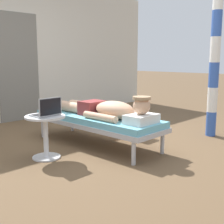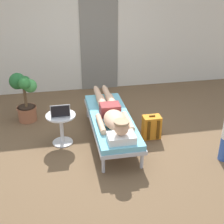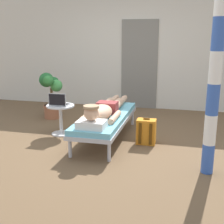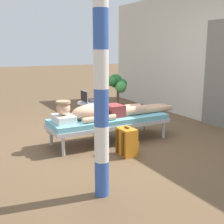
{
  "view_description": "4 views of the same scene",
  "coord_description": "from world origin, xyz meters",
  "px_view_note": "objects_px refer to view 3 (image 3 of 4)",
  "views": [
    {
      "loc": [
        -2.81,
        -2.97,
        1.2
      ],
      "look_at": [
        0.18,
        -0.13,
        0.47
      ],
      "focal_mm": 48.8,
      "sensor_mm": 36.0,
      "label": 1
    },
    {
      "loc": [
        -0.83,
        -4.56,
        2.82
      ],
      "look_at": [
        0.03,
        -0.14,
        0.6
      ],
      "focal_mm": 50.78,
      "sensor_mm": 36.0,
      "label": 2
    },
    {
      "loc": [
        1.29,
        -4.55,
        1.69
      ],
      "look_at": [
        0.18,
        -0.08,
        0.49
      ],
      "focal_mm": 47.66,
      "sensor_mm": 36.0,
      "label": 3
    },
    {
      "loc": [
        4.23,
        -2.19,
        1.54
      ],
      "look_at": [
        0.17,
        0.01,
        0.52
      ],
      "focal_mm": 47.85,
      "sensor_mm": 36.0,
      "label": 4
    }
  ],
  "objects_px": {
    "backpack": "(146,132)",
    "porch_post": "(216,68)",
    "lounge_chair": "(106,119)",
    "laptop": "(59,102)",
    "side_table": "(61,115)",
    "potted_plant": "(51,93)",
    "person_reclining": "(104,110)"
  },
  "relations": [
    {
      "from": "backpack",
      "to": "porch_post",
      "type": "xyz_separation_m",
      "value": [
        0.89,
        -0.85,
        1.13
      ]
    },
    {
      "from": "lounge_chair",
      "to": "porch_post",
      "type": "relative_size",
      "value": 0.75
    },
    {
      "from": "laptop",
      "to": "porch_post",
      "type": "height_order",
      "value": "porch_post"
    },
    {
      "from": "side_table",
      "to": "backpack",
      "type": "height_order",
      "value": "side_table"
    },
    {
      "from": "side_table",
      "to": "porch_post",
      "type": "height_order",
      "value": "porch_post"
    },
    {
      "from": "lounge_chair",
      "to": "potted_plant",
      "type": "bearing_deg",
      "value": 145.97
    },
    {
      "from": "side_table",
      "to": "potted_plant",
      "type": "xyz_separation_m",
      "value": [
        -0.61,
        0.94,
        0.17
      ]
    },
    {
      "from": "laptop",
      "to": "porch_post",
      "type": "bearing_deg",
      "value": -20.68
    },
    {
      "from": "person_reclining",
      "to": "potted_plant",
      "type": "distance_m",
      "value": 1.79
    },
    {
      "from": "side_table",
      "to": "backpack",
      "type": "bearing_deg",
      "value": -4.1
    },
    {
      "from": "backpack",
      "to": "person_reclining",
      "type": "bearing_deg",
      "value": -177.38
    },
    {
      "from": "potted_plant",
      "to": "porch_post",
      "type": "relative_size",
      "value": 0.36
    },
    {
      "from": "side_table",
      "to": "backpack",
      "type": "distance_m",
      "value": 1.52
    },
    {
      "from": "side_table",
      "to": "potted_plant",
      "type": "distance_m",
      "value": 1.13
    },
    {
      "from": "porch_post",
      "to": "lounge_chair",
      "type": "bearing_deg",
      "value": 149.58
    },
    {
      "from": "backpack",
      "to": "laptop",
      "type": "bearing_deg",
      "value": 177.84
    },
    {
      "from": "lounge_chair",
      "to": "person_reclining",
      "type": "relative_size",
      "value": 0.92
    },
    {
      "from": "person_reclining",
      "to": "laptop",
      "type": "bearing_deg",
      "value": 173.88
    },
    {
      "from": "person_reclining",
      "to": "backpack",
      "type": "xyz_separation_m",
      "value": [
        0.69,
        0.03,
        -0.32
      ]
    },
    {
      "from": "porch_post",
      "to": "backpack",
      "type": "bearing_deg",
      "value": 136.34
    },
    {
      "from": "lounge_chair",
      "to": "backpack",
      "type": "distance_m",
      "value": 0.71
    },
    {
      "from": "person_reclining",
      "to": "porch_post",
      "type": "distance_m",
      "value": 1.95
    },
    {
      "from": "lounge_chair",
      "to": "side_table",
      "type": "distance_m",
      "value": 0.82
    },
    {
      "from": "side_table",
      "to": "laptop",
      "type": "relative_size",
      "value": 1.69
    },
    {
      "from": "laptop",
      "to": "porch_post",
      "type": "relative_size",
      "value": 0.12
    },
    {
      "from": "potted_plant",
      "to": "porch_post",
      "type": "height_order",
      "value": "porch_post"
    },
    {
      "from": "laptop",
      "to": "potted_plant",
      "type": "bearing_deg",
      "value": 121.71
    },
    {
      "from": "lounge_chair",
      "to": "laptop",
      "type": "height_order",
      "value": "laptop"
    },
    {
      "from": "person_reclining",
      "to": "side_table",
      "type": "bearing_deg",
      "value": 170.38
    },
    {
      "from": "lounge_chair",
      "to": "side_table",
      "type": "height_order",
      "value": "side_table"
    },
    {
      "from": "backpack",
      "to": "porch_post",
      "type": "distance_m",
      "value": 1.67
    },
    {
      "from": "lounge_chair",
      "to": "backpack",
      "type": "height_order",
      "value": "backpack"
    }
  ]
}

